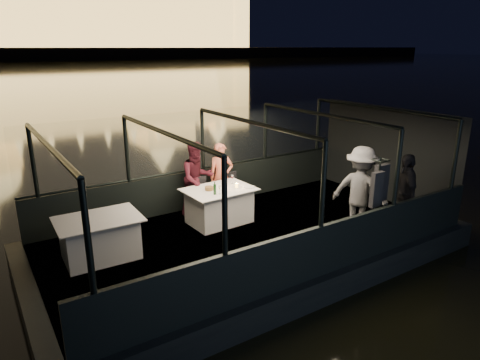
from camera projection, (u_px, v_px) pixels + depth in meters
boat_hull at (250, 256)px, 8.90m from camera, size 8.60×4.40×1.00m
boat_deck at (251, 235)px, 8.76m from camera, size 8.00×4.00×0.04m
gunwale_port at (204, 187)px, 10.22m from camera, size 8.00×0.08×0.90m
gunwale_starboard at (319, 251)px, 7.02m from camera, size 8.00×0.08×0.90m
cabin_glass_port at (202, 140)px, 9.88m from camera, size 8.00×0.02×1.40m
cabin_glass_starboard at (323, 185)px, 6.68m from camera, size 8.00×0.02×1.40m
cabin_roof_glass at (251, 122)px, 8.07m from camera, size 8.00×4.00×0.02m
end_wall_fore at (29, 224)px, 6.34m from camera, size 0.02×4.00×2.30m
end_wall_aft at (385, 154)px, 10.49m from camera, size 0.02×4.00×2.30m
canopy_ribs at (251, 180)px, 8.41m from camera, size 8.00×4.00×2.30m
dining_table_central at (219, 206)px, 9.22m from camera, size 1.50×1.12×0.77m
dining_table_aft at (100, 238)px, 7.65m from camera, size 1.48×1.09×0.77m
chair_port_left at (202, 197)px, 9.57m from camera, size 0.46×0.46×0.86m
chair_port_right at (233, 190)px, 10.04m from camera, size 0.42×0.42×0.83m
coat_stand at (376, 200)px, 8.06m from camera, size 0.50×0.41×1.73m
person_woman_coral at (221, 178)px, 9.94m from camera, size 0.65×0.53×1.56m
person_man_maroon at (197, 182)px, 9.62m from camera, size 0.82×0.64×1.67m
passenger_stripe at (360, 192)px, 8.64m from camera, size 1.06×1.33×1.80m
passenger_dark at (405, 192)px, 8.65m from camera, size 0.89×1.03×1.65m
wine_bottle at (215, 187)px, 8.73m from camera, size 0.07×0.07×0.27m
bread_basket at (209, 188)px, 9.02m from camera, size 0.23×0.23×0.07m
amber_candle at (237, 186)px, 9.21m from camera, size 0.08×0.08×0.08m
plate_near at (249, 187)px, 9.21m from camera, size 0.27×0.27×0.02m
plate_far at (214, 187)px, 9.21m from camera, size 0.31×0.31×0.02m
wine_glass_white at (220, 190)px, 8.76m from camera, size 0.07×0.07×0.18m
wine_glass_red at (232, 180)px, 9.41m from camera, size 0.08×0.08×0.20m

